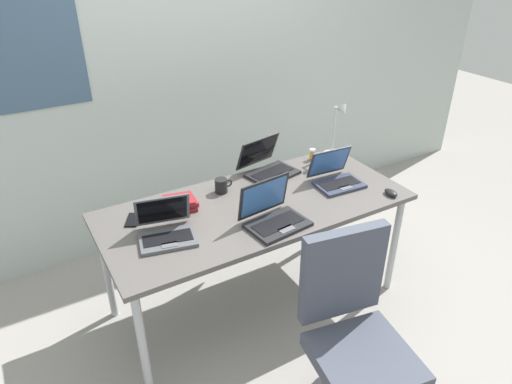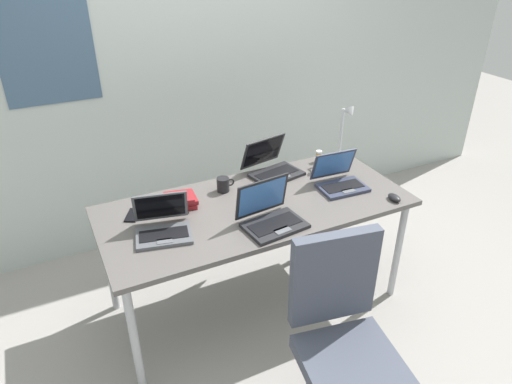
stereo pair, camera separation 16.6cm
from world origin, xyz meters
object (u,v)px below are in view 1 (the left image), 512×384
at_px(laptop_by_keyboard, 166,230).
at_px(coffee_mug, 221,186).
at_px(laptop_back_left, 274,216).
at_px(book_stack, 179,203).
at_px(laptop_back_right, 268,167).
at_px(desk_lamp, 337,131).
at_px(cell_phone, 133,220).
at_px(pill_bottle, 312,154).
at_px(computer_mouse, 391,193).
at_px(office_chair, 354,349).
at_px(laptop_front_left, 336,177).

xyz_separation_m(laptop_by_keyboard, coffee_mug, (0.46, 0.28, 0.00)).
relative_size(laptop_back_left, book_stack, 1.55).
relative_size(laptop_back_right, book_stack, 1.65).
xyz_separation_m(desk_lamp, laptop_by_keyboard, (-1.37, -0.33, -0.15)).
distance_m(desk_lamp, laptop_back_left, 0.97).
xyz_separation_m(desk_lamp, coffee_mug, (-0.91, -0.05, -0.15)).
relative_size(cell_phone, pill_bottle, 1.72).
height_order(laptop_back_right, laptop_by_keyboard, laptop_back_right).
relative_size(laptop_by_keyboard, coffee_mug, 2.97).
bearing_deg(cell_phone, laptop_by_keyboard, -38.55).
bearing_deg(laptop_back_right, computer_mouse, -52.17).
height_order(book_stack, coffee_mug, coffee_mug).
distance_m(cell_phone, office_chair, 1.33).
relative_size(laptop_front_left, coffee_mug, 2.67).
bearing_deg(book_stack, pill_bottle, 8.06).
distance_m(computer_mouse, coffee_mug, 1.02).
bearing_deg(pill_bottle, book_stack, -171.94).
height_order(laptop_front_left, computer_mouse, laptop_front_left).
bearing_deg(coffee_mug, desk_lamp, 3.05).
relative_size(laptop_front_left, computer_mouse, 3.14).
xyz_separation_m(laptop_by_keyboard, office_chair, (0.58, -0.85, -0.38)).
relative_size(desk_lamp, book_stack, 1.79).
bearing_deg(computer_mouse, laptop_by_keyboard, 172.19).
relative_size(pill_bottle, office_chair, 0.08).
height_order(laptop_back_left, computer_mouse, laptop_back_left).
relative_size(cell_phone, coffee_mug, 1.20).
distance_m(desk_lamp, pill_bottle, 0.23).
bearing_deg(pill_bottle, cell_phone, -174.19).
xyz_separation_m(laptop_back_left, laptop_front_left, (0.58, 0.19, -0.00)).
distance_m(desk_lamp, office_chair, 1.52).
xyz_separation_m(laptop_by_keyboard, computer_mouse, (1.32, -0.27, -0.03)).
relative_size(laptop_by_keyboard, cell_phone, 2.47).
distance_m(laptop_back_right, cell_phone, 0.95).
xyz_separation_m(laptop_front_left, office_chair, (-0.55, -0.86, -0.39)).
bearing_deg(book_stack, desk_lamp, 4.84).
height_order(cell_phone, coffee_mug, coffee_mug).
bearing_deg(cell_phone, laptop_back_right, 34.83).
bearing_deg(pill_bottle, laptop_back_left, -140.42).
height_order(laptop_front_left, office_chair, office_chair).
bearing_deg(desk_lamp, laptop_back_right, 177.15).
bearing_deg(laptop_by_keyboard, laptop_back_left, -17.14).
bearing_deg(laptop_back_left, office_chair, -87.15).
bearing_deg(office_chair, laptop_front_left, 57.68).
height_order(laptop_back_left, book_stack, laptop_back_left).
xyz_separation_m(laptop_front_left, cell_phone, (-1.23, 0.23, -0.04)).
bearing_deg(desk_lamp, coffee_mug, -176.95).
xyz_separation_m(laptop_back_right, laptop_by_keyboard, (-0.84, -0.36, -0.00)).
bearing_deg(laptop_by_keyboard, office_chair, -55.50).
bearing_deg(coffee_mug, laptop_front_left, -21.65).
distance_m(book_stack, coffee_mug, 0.30).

